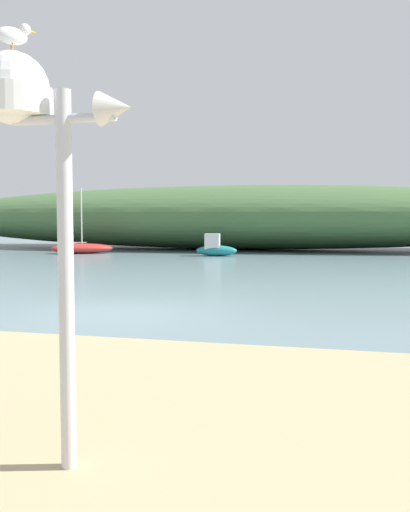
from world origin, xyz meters
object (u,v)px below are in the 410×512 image
motorboat_far_left (215,248)px  mast_structure (26,120)px  seagull_on_radar (14,34)px  sailboat_far_right (82,248)px

motorboat_far_left → mast_structure: bearing=-80.4°
mast_structure → seagull_on_radar: (-0.10, 0.01, 0.65)m
mast_structure → sailboat_far_right: size_ratio=0.77×
seagull_on_radar → sailboat_far_right: (-13.38, 27.92, -3.21)m
mast_structure → motorboat_far_left: bearing=99.6°
seagull_on_radar → motorboat_far_left: 28.06m
mast_structure → sailboat_far_right: sailboat_far_right is taller
sailboat_far_right → motorboat_far_left: 8.81m
mast_structure → sailboat_far_right: (-13.48, 27.93, -2.56)m
motorboat_far_left → seagull_on_radar: bearing=-80.6°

